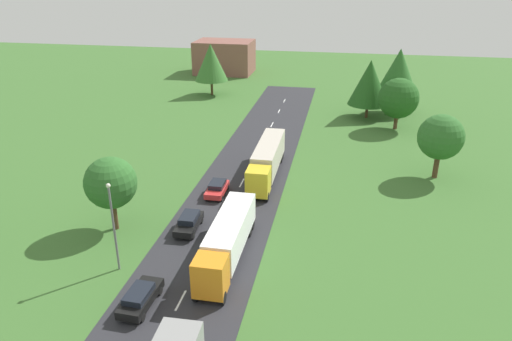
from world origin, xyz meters
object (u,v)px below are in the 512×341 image
(tree_maple, at_px, (441,137))
(tree_pine, at_px, (399,71))
(truck_second, at_px, (227,239))
(car_fourth, at_px, (189,222))
(tree_oak, at_px, (399,98))
(tree_birch, at_px, (111,183))
(lamppost_second, at_px, (113,223))
(tree_elm, at_px, (369,83))
(car_fifth, at_px, (217,188))
(truck_third, at_px, (267,159))
(distant_building, at_px, (225,57))
(car_third, at_px, (140,297))
(tree_ash, at_px, (211,62))

(tree_maple, height_order, tree_pine, tree_pine)
(truck_second, relative_size, car_fourth, 2.81)
(truck_second, xyz_separation_m, tree_pine, (17.40, 48.76, 5.16))
(tree_oak, bearing_deg, tree_birch, -128.13)
(tree_oak, height_order, tree_birch, tree_oak)
(lamppost_second, relative_size, tree_elm, 0.83)
(truck_second, distance_m, tree_birch, 12.54)
(truck_second, height_order, car_fourth, truck_second)
(car_fifth, bearing_deg, car_fourth, -94.59)
(truck_third, relative_size, distant_building, 1.08)
(car_fourth, xyz_separation_m, car_fifth, (0.63, 7.90, -0.04))
(tree_birch, distance_m, distant_building, 73.24)
(truck_third, xyz_separation_m, lamppost_second, (-8.94, -21.11, 2.19))
(car_third, height_order, tree_maple, tree_maple)
(car_third, xyz_separation_m, distant_building, (-14.61, 83.19, 2.85))
(distant_building, bearing_deg, tree_oak, -44.88)
(tree_birch, bearing_deg, car_third, -56.03)
(lamppost_second, bearing_deg, tree_pine, 63.38)
(tree_oak, relative_size, tree_maple, 1.02)
(tree_pine, bearing_deg, distant_building, 143.54)
(car_fourth, distance_m, tree_pine, 50.23)
(car_fifth, height_order, tree_maple, tree_maple)
(lamppost_second, xyz_separation_m, tree_maple, (28.71, 24.61, 0.65))
(car_fifth, bearing_deg, tree_ash, 106.31)
(car_fifth, bearing_deg, tree_pine, 59.55)
(car_third, bearing_deg, lamppost_second, 131.89)
(car_third, relative_size, tree_oak, 0.58)
(tree_ash, relative_size, distant_building, 0.75)
(car_fifth, bearing_deg, truck_third, 52.86)
(car_third, bearing_deg, tree_birch, 123.97)
(tree_oak, bearing_deg, truck_third, -127.33)
(truck_third, height_order, tree_pine, tree_pine)
(truck_third, relative_size, car_third, 3.08)
(car_fourth, bearing_deg, tree_pine, 63.53)
(truck_second, bearing_deg, tree_pine, 70.37)
(truck_third, height_order, tree_oak, tree_oak)
(truck_second, distance_m, car_fifth, 12.83)
(tree_birch, xyz_separation_m, tree_pine, (29.21, 45.60, 2.39))
(car_fourth, xyz_separation_m, distant_building, (-14.64, 71.83, 2.85))
(tree_ash, bearing_deg, tree_birch, -84.55)
(lamppost_second, bearing_deg, tree_birch, 117.64)
(truck_second, bearing_deg, tree_elm, 74.33)
(tree_oak, height_order, tree_pine, tree_pine)
(truck_second, height_order, truck_third, truck_third)
(car_fourth, xyz_separation_m, lamppost_second, (-3.75, -7.20, 3.55))
(truck_second, height_order, car_third, truck_second)
(truck_third, distance_m, distant_building, 61.24)
(lamppost_second, relative_size, tree_maple, 1.02)
(lamppost_second, xyz_separation_m, distant_building, (-10.89, 79.03, -0.71))
(truck_second, xyz_separation_m, lamppost_second, (-8.57, -3.03, 2.34))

